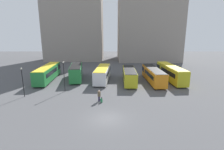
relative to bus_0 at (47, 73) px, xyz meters
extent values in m
plane|color=#4C4C4F|center=(13.61, -18.14, -1.73)|extent=(160.00, 160.00, 0.00)
cube|color=gray|center=(-0.02, 31.24, 17.27)|extent=(21.17, 13.41, 38.00)
cube|color=gray|center=(27.83, 31.24, 9.64)|extent=(22.32, 17.94, 22.74)
cube|color=#237A38|center=(0.00, -0.10, -0.05)|extent=(3.06, 12.40, 2.80)
cube|color=black|center=(-0.22, 4.93, 0.30)|extent=(2.65, 2.36, 1.06)
cube|color=black|center=(0.05, -1.21, 0.30)|extent=(2.89, 7.98, 0.84)
cube|color=yellow|center=(0.00, -0.10, 1.39)|extent=(2.84, 12.14, 0.08)
cylinder|color=black|center=(-0.16, 3.70, -1.21)|extent=(2.46, 1.13, 1.03)
cylinder|color=black|center=(0.17, -3.91, -1.21)|extent=(2.46, 1.13, 1.03)
cube|color=#237A38|center=(6.17, 0.59, 0.02)|extent=(3.75, 9.99, 2.93)
cube|color=black|center=(5.61, 4.55, 0.38)|extent=(2.68, 2.12, 1.11)
cube|color=black|center=(6.29, -0.27, 0.38)|extent=(3.29, 6.52, 0.88)
cube|color=black|center=(6.17, 0.59, 1.52)|extent=(3.53, 9.77, 0.08)
cylinder|color=black|center=(5.75, 3.59, -1.22)|extent=(2.43, 1.32, 1.01)
cylinder|color=black|center=(6.59, -2.40, -1.22)|extent=(2.43, 1.32, 1.01)
cube|color=silver|center=(12.16, -0.69, -0.13)|extent=(3.33, 10.54, 2.63)
cube|color=black|center=(12.47, 3.56, 0.20)|extent=(2.75, 2.09, 1.00)
cube|color=black|center=(12.09, -1.62, 0.20)|extent=(3.09, 6.82, 0.79)
cube|color=yellow|center=(12.16, -0.69, 1.23)|extent=(3.11, 10.32, 0.08)
cylinder|color=black|center=(12.39, 2.53, -1.22)|extent=(2.55, 1.19, 1.02)
cylinder|color=black|center=(11.93, -3.90, -1.22)|extent=(2.55, 1.19, 1.02)
cube|color=gold|center=(17.91, -1.92, -0.19)|extent=(2.76, 10.29, 2.55)
cube|color=black|center=(18.04, 2.27, 0.13)|extent=(2.55, 1.95, 0.97)
cube|color=black|center=(17.89, -2.84, 0.13)|extent=(2.68, 6.61, 0.76)
cube|color=black|center=(17.91, -1.92, 1.12)|extent=(2.56, 10.08, 0.08)
cylinder|color=black|center=(18.01, 1.25, -1.25)|extent=(2.39, 1.03, 0.96)
cylinder|color=black|center=(17.82, -5.08, -1.25)|extent=(2.39, 1.03, 0.96)
cube|color=orange|center=(23.03, -1.67, -0.14)|extent=(2.85, 11.56, 2.65)
cube|color=black|center=(22.86, 3.03, 0.19)|extent=(2.55, 2.19, 1.01)
cube|color=black|center=(23.07, -2.71, 0.19)|extent=(2.73, 7.43, 0.79)
cube|color=black|center=(23.03, -1.67, 1.22)|extent=(2.65, 11.32, 0.08)
cylinder|color=black|center=(22.91, 1.88, -1.25)|extent=(2.37, 1.04, 0.95)
cylinder|color=black|center=(23.16, -5.23, -1.25)|extent=(2.37, 1.04, 0.95)
cube|color=gold|center=(27.22, -0.28, 0.01)|extent=(3.24, 12.46, 2.95)
cube|color=black|center=(26.88, 4.76, 0.38)|extent=(2.59, 2.42, 1.12)
cube|color=black|center=(27.30, -1.38, 0.38)|extent=(2.97, 8.03, 0.89)
cube|color=yellow|center=(27.22, -0.28, 1.53)|extent=(3.03, 12.20, 0.08)
cylinder|color=black|center=(26.96, 3.53, -1.26)|extent=(2.37, 1.09, 0.94)
cylinder|color=black|center=(27.48, -4.09, -1.26)|extent=(2.37, 1.09, 0.94)
cylinder|color=#382D4C|center=(12.18, -12.55, -1.31)|extent=(0.20, 0.20, 0.83)
cylinder|color=#382D4C|center=(12.35, -12.50, -1.31)|extent=(0.20, 0.20, 0.83)
cylinder|color=brown|center=(12.26, -12.52, -0.54)|extent=(0.59, 0.59, 0.72)
sphere|color=beige|center=(12.26, -12.52, -0.04)|extent=(0.27, 0.27, 0.27)
cube|color=#28844C|center=(12.63, -12.88, -1.43)|extent=(0.34, 0.48, 0.59)
cube|color=black|center=(12.68, -13.02, -1.00)|extent=(0.13, 0.06, 0.27)
cylinder|color=black|center=(5.78, -7.89, 0.89)|extent=(0.12, 0.12, 5.24)
sphere|color=beige|center=(5.78, -7.89, 3.60)|extent=(0.28, 0.28, 0.28)
cylinder|color=black|center=(-0.25, -10.50, 0.60)|extent=(0.12, 0.12, 4.65)
sphere|color=beige|center=(-0.25, -10.50, 3.01)|extent=(0.28, 0.28, 0.28)
camera|label=1|loc=(14.24, -37.76, 8.55)|focal=28.00mm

